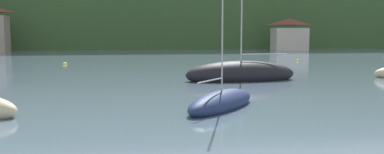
# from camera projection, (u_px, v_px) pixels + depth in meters

# --- Properties ---
(wooded_hillside) EXTENTS (352.00, 55.37, 49.30)m
(wooded_hillside) POSITION_uv_depth(u_px,v_px,m) (93.00, 13.00, 109.83)
(wooded_hillside) COLOR #38562D
(wooded_hillside) RESTS_ON ground_plane
(shore_building_central) EXTENTS (6.83, 3.93, 6.19)m
(shore_building_central) POSITION_uv_depth(u_px,v_px,m) (289.00, 35.00, 79.16)
(shore_building_central) COLOR beige
(shore_building_central) RESTS_ON ground_plane
(sailboat_mid_2) EXTENTS (8.07, 3.04, 8.72)m
(sailboat_mid_2) POSITION_uv_depth(u_px,v_px,m) (241.00, 74.00, 28.51)
(sailboat_mid_2) COLOR black
(sailboat_mid_2) RESTS_ON ground_plane
(sailboat_mid_7) EXTENTS (4.53, 5.08, 7.47)m
(sailboat_mid_7) POSITION_uv_depth(u_px,v_px,m) (222.00, 102.00, 17.93)
(sailboat_mid_7) COLOR navy
(sailboat_mid_7) RESTS_ON ground_plane
(mooring_buoy_near) EXTENTS (0.49, 0.49, 0.49)m
(mooring_buoy_near) POSITION_uv_depth(u_px,v_px,m) (65.00, 65.00, 43.10)
(mooring_buoy_near) COLOR yellow
(mooring_buoy_near) RESTS_ON ground_plane
(mooring_buoy_mid) EXTENTS (0.38, 0.38, 0.38)m
(mooring_buoy_mid) POSITION_uv_depth(u_px,v_px,m) (298.00, 61.00, 48.45)
(mooring_buoy_mid) COLOR yellow
(mooring_buoy_mid) RESTS_ON ground_plane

